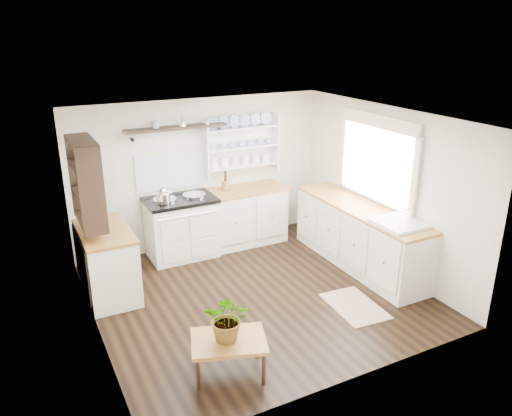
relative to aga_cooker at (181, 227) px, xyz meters
name	(u,v)px	position (x,y,z in m)	size (l,w,h in m)	color
floor	(257,294)	(0.47, -1.57, -0.47)	(4.00, 3.80, 0.01)	black
wall_back	(201,173)	(0.47, 0.33, 0.68)	(4.00, 0.02, 2.30)	beige
wall_right	(384,189)	(2.47, -1.57, 0.68)	(0.02, 3.80, 2.30)	beige
wall_left	(89,242)	(-1.53, -1.57, 0.68)	(0.02, 3.80, 2.30)	beige
ceiling	(258,118)	(0.47, -1.57, 1.83)	(4.00, 3.80, 0.01)	white
window	(377,158)	(2.42, -1.42, 1.10)	(0.08, 1.55, 1.22)	white
aga_cooker	(181,227)	(0.00, 0.00, 0.00)	(1.03, 0.71, 0.95)	silver
back_cabinets	(245,215)	(1.07, 0.03, -0.01)	(1.27, 0.63, 0.90)	silver
right_cabinets	(359,236)	(2.17, -1.47, -0.01)	(0.62, 2.43, 0.90)	silver
belfast_sink	(398,232)	(2.17, -2.22, 0.33)	(0.55, 0.60, 0.45)	white
left_cabinets	(107,262)	(-1.23, -0.67, -0.01)	(0.62, 1.13, 0.90)	silver
plate_rack	(240,144)	(1.12, 0.29, 1.09)	(1.20, 0.22, 0.90)	white
high_shelf	(176,128)	(0.07, 0.21, 1.44)	(1.50, 0.29, 0.16)	black
left_shelving	(86,182)	(-1.37, -0.67, 1.08)	(0.28, 0.80, 1.05)	black
kettle	(163,195)	(-0.28, -0.12, 0.58)	(0.18, 0.18, 0.22)	silver
utensil_crock	(225,185)	(0.78, 0.11, 0.51)	(0.11, 0.11, 0.13)	brown
center_table	(229,343)	(-0.50, -2.84, -0.11)	(0.86, 0.73, 0.40)	brown
potted_plant	(228,318)	(-0.50, -2.84, 0.18)	(0.44, 0.38, 0.49)	#3F7233
floor_rug	(354,306)	(1.41, -2.40, -0.46)	(0.55, 0.85, 0.02)	#7F654A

